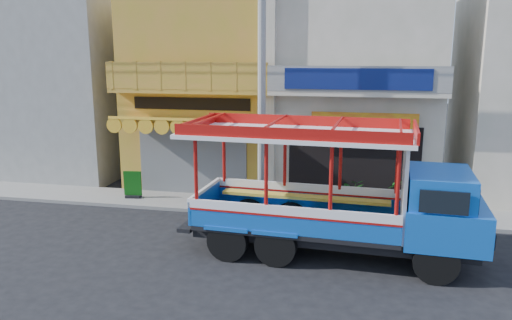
{
  "coord_description": "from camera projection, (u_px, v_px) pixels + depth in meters",
  "views": [
    {
      "loc": [
        2.15,
        -12.65,
        5.38
      ],
      "look_at": [
        -1.02,
        2.5,
        2.06
      ],
      "focal_mm": 35.0,
      "sensor_mm": 36.0,
      "label": 1
    }
  ],
  "objects": [
    {
      "name": "potted_plant_b",
      "position": [
        426.0,
        202.0,
        16.11
      ],
      "size": [
        0.72,
        0.77,
        1.12
      ],
      "primitive_type": "imported",
      "rotation": [
        0.0,
        0.0,
        2.04
      ],
      "color": "#174F16",
      "rests_on": "sidewalk"
    },
    {
      "name": "utility_pole",
      "position": [
        266.0,
        64.0,
        15.94
      ],
      "size": [
        28.0,
        0.26,
        9.0
      ],
      "color": "gray",
      "rests_on": "ground"
    },
    {
      "name": "sidewalk",
      "position": [
        293.0,
        208.0,
        17.48
      ],
      "size": [
        30.0,
        2.0,
        0.12
      ],
      "primitive_type": "cube",
      "color": "slate",
      "rests_on": "ground"
    },
    {
      "name": "green_sign",
      "position": [
        133.0,
        187.0,
        18.48
      ],
      "size": [
        0.66,
        0.37,
        1.01
      ],
      "color": "black",
      "rests_on": "sidewalk"
    },
    {
      "name": "songthaew_truck",
      "position": [
        353.0,
        195.0,
        13.06
      ],
      "size": [
        7.93,
        3.0,
        3.64
      ],
      "color": "black",
      "rests_on": "ground"
    },
    {
      "name": "ground",
      "position": [
        274.0,
        254.0,
        13.66
      ],
      "size": [
        90.0,
        90.0,
        0.0
      ],
      "primitive_type": "plane",
      "color": "black",
      "rests_on": "ground"
    },
    {
      "name": "potted_plant_a",
      "position": [
        349.0,
        193.0,
        17.34
      ],
      "size": [
        1.15,
        1.09,
        1.02
      ],
      "primitive_type": "imported",
      "rotation": [
        0.0,
        0.0,
        0.41
      ],
      "color": "#174F16",
      "rests_on": "sidewalk"
    },
    {
      "name": "potted_plant_c",
      "position": [
        396.0,
        195.0,
        17.03
      ],
      "size": [
        0.82,
        0.82,
        1.04
      ],
      "primitive_type": "imported",
      "rotation": [
        0.0,
        0.0,
        4.02
      ],
      "color": "#174F16",
      "rests_on": "sidewalk"
    },
    {
      "name": "shophouse_right",
      "position": [
        357.0,
        86.0,
        20.02
      ],
      "size": [
        6.0,
        6.75,
        8.24
      ],
      "color": "#B6B195",
      "rests_on": "ground"
    },
    {
      "name": "shophouse_left",
      "position": [
        214.0,
        84.0,
        21.22
      ],
      "size": [
        6.0,
        7.5,
        8.24
      ],
      "color": "#A88F25",
      "rests_on": "ground"
    },
    {
      "name": "filler_building_left",
      "position": [
        67.0,
        89.0,
        22.72
      ],
      "size": [
        6.0,
        6.0,
        7.6
      ],
      "primitive_type": "cube",
      "color": "gray",
      "rests_on": "ground"
    },
    {
      "name": "party_pilaster",
      "position": [
        270.0,
        93.0,
        17.67
      ],
      "size": [
        0.35,
        0.3,
        8.0
      ],
      "primitive_type": "cube",
      "color": "#B6B195",
      "rests_on": "ground"
    }
  ]
}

